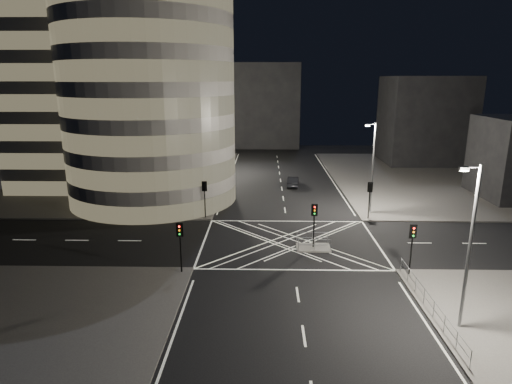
{
  "coord_description": "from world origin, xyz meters",
  "views": [
    {
      "loc": [
        -2.36,
        -37.26,
        14.68
      ],
      "look_at": [
        -3.29,
        6.79,
        3.0
      ],
      "focal_mm": 30.0,
      "sensor_mm": 36.0,
      "label": 1
    }
  ],
  "objects_px": {
    "street_lamp_left_near": "(205,159)",
    "sedan": "(293,181)",
    "street_lamp_left_far": "(220,139)",
    "street_lamp_right_far": "(372,165)",
    "traffic_signal_nl": "(180,238)",
    "traffic_signal_nr": "(412,240)",
    "traffic_signal_fr": "(370,193)",
    "traffic_signal_island": "(314,217)",
    "central_island": "(313,248)",
    "street_lamp_right_near": "(469,243)",
    "traffic_signal_fl": "(205,192)"
  },
  "relations": [
    {
      "from": "traffic_signal_nr",
      "to": "street_lamp_left_near",
      "type": "height_order",
      "value": "street_lamp_left_near"
    },
    {
      "from": "traffic_signal_fl",
      "to": "street_lamp_left_near",
      "type": "relative_size",
      "value": 0.4
    },
    {
      "from": "traffic_signal_island",
      "to": "sedan",
      "type": "bearing_deg",
      "value": 90.96
    },
    {
      "from": "traffic_signal_fl",
      "to": "street_lamp_right_near",
      "type": "height_order",
      "value": "street_lamp_right_near"
    },
    {
      "from": "traffic_signal_fr",
      "to": "traffic_signal_island",
      "type": "distance_m",
      "value": 10.73
    },
    {
      "from": "street_lamp_left_near",
      "to": "sedan",
      "type": "distance_m",
      "value": 15.27
    },
    {
      "from": "sedan",
      "to": "traffic_signal_nr",
      "type": "bearing_deg",
      "value": 110.25
    },
    {
      "from": "street_lamp_right_near",
      "to": "traffic_signal_fr",
      "type": "bearing_deg",
      "value": 91.75
    },
    {
      "from": "street_lamp_left_near",
      "to": "street_lamp_left_far",
      "type": "height_order",
      "value": "same"
    },
    {
      "from": "central_island",
      "to": "street_lamp_left_far",
      "type": "bearing_deg",
      "value": 109.95
    },
    {
      "from": "street_lamp_right_near",
      "to": "traffic_signal_fl",
      "type": "bearing_deg",
      "value": 131.24
    },
    {
      "from": "traffic_signal_nr",
      "to": "street_lamp_left_far",
      "type": "bearing_deg",
      "value": 116.36
    },
    {
      "from": "traffic_signal_island",
      "to": "street_lamp_right_near",
      "type": "bearing_deg",
      "value": -59.25
    },
    {
      "from": "traffic_signal_nl",
      "to": "street_lamp_left_far",
      "type": "distance_m",
      "value": 36.9
    },
    {
      "from": "traffic_signal_fr",
      "to": "traffic_signal_nl",
      "type": "bearing_deg",
      "value": -142.31
    },
    {
      "from": "traffic_signal_island",
      "to": "street_lamp_right_near",
      "type": "height_order",
      "value": "street_lamp_right_near"
    },
    {
      "from": "traffic_signal_nr",
      "to": "traffic_signal_island",
      "type": "bearing_deg",
      "value": 142.07
    },
    {
      "from": "street_lamp_left_near",
      "to": "street_lamp_left_far",
      "type": "relative_size",
      "value": 1.0
    },
    {
      "from": "traffic_signal_nl",
      "to": "street_lamp_right_near",
      "type": "height_order",
      "value": "street_lamp_right_near"
    },
    {
      "from": "street_lamp_left_near",
      "to": "street_lamp_right_near",
      "type": "height_order",
      "value": "same"
    },
    {
      "from": "street_lamp_left_far",
      "to": "street_lamp_right_near",
      "type": "bearing_deg",
      "value": -66.79
    },
    {
      "from": "street_lamp_left_far",
      "to": "traffic_signal_nl",
      "type": "bearing_deg",
      "value": -89.01
    },
    {
      "from": "central_island",
      "to": "traffic_signal_nr",
      "type": "relative_size",
      "value": 0.75
    },
    {
      "from": "traffic_signal_fr",
      "to": "street_lamp_right_near",
      "type": "height_order",
      "value": "street_lamp_right_near"
    },
    {
      "from": "traffic_signal_nr",
      "to": "street_lamp_left_near",
      "type": "bearing_deg",
      "value": 134.13
    },
    {
      "from": "central_island",
      "to": "sedan",
      "type": "relative_size",
      "value": 0.71
    },
    {
      "from": "central_island",
      "to": "traffic_signal_island",
      "type": "height_order",
      "value": "traffic_signal_island"
    },
    {
      "from": "street_lamp_right_far",
      "to": "street_lamp_right_near",
      "type": "xyz_separation_m",
      "value": [
        0.0,
        -23.0,
        0.0
      ]
    },
    {
      "from": "traffic_signal_fl",
      "to": "sedan",
      "type": "xyz_separation_m",
      "value": [
        10.42,
        14.56,
        -2.21
      ]
    },
    {
      "from": "street_lamp_left_near",
      "to": "street_lamp_left_far",
      "type": "bearing_deg",
      "value": 90.0
    },
    {
      "from": "traffic_signal_fr",
      "to": "traffic_signal_island",
      "type": "height_order",
      "value": "same"
    },
    {
      "from": "traffic_signal_island",
      "to": "sedan",
      "type": "relative_size",
      "value": 0.94
    },
    {
      "from": "street_lamp_left_near",
      "to": "street_lamp_right_far",
      "type": "height_order",
      "value": "same"
    },
    {
      "from": "central_island",
      "to": "traffic_signal_nl",
      "type": "distance_m",
      "value": 12.36
    },
    {
      "from": "street_lamp_left_far",
      "to": "street_lamp_right_far",
      "type": "height_order",
      "value": "same"
    },
    {
      "from": "sedan",
      "to": "traffic_signal_fl",
      "type": "bearing_deg",
      "value": 60.37
    },
    {
      "from": "traffic_signal_fr",
      "to": "traffic_signal_nr",
      "type": "xyz_separation_m",
      "value": [
        0.0,
        -13.6,
        0.0
      ]
    },
    {
      "from": "traffic_signal_nl",
      "to": "street_lamp_left_far",
      "type": "height_order",
      "value": "street_lamp_left_far"
    },
    {
      "from": "traffic_signal_fl",
      "to": "traffic_signal_nr",
      "type": "bearing_deg",
      "value": -37.69
    },
    {
      "from": "traffic_signal_fl",
      "to": "traffic_signal_island",
      "type": "xyz_separation_m",
      "value": [
        10.8,
        -8.3,
        0.0
      ]
    },
    {
      "from": "traffic_signal_nl",
      "to": "traffic_signal_nr",
      "type": "relative_size",
      "value": 1.0
    },
    {
      "from": "traffic_signal_nl",
      "to": "street_lamp_left_near",
      "type": "bearing_deg",
      "value": 91.94
    },
    {
      "from": "traffic_signal_fl",
      "to": "street_lamp_left_far",
      "type": "distance_m",
      "value": 23.36
    },
    {
      "from": "traffic_signal_island",
      "to": "street_lamp_right_far",
      "type": "bearing_deg",
      "value": 54.7
    },
    {
      "from": "street_lamp_right_near",
      "to": "street_lamp_left_far",
      "type": "bearing_deg",
      "value": 113.21
    },
    {
      "from": "traffic_signal_nr",
      "to": "traffic_signal_island",
      "type": "height_order",
      "value": "same"
    },
    {
      "from": "traffic_signal_island",
      "to": "street_lamp_left_far",
      "type": "relative_size",
      "value": 0.4
    },
    {
      "from": "central_island",
      "to": "traffic_signal_nr",
      "type": "xyz_separation_m",
      "value": [
        6.8,
        -5.3,
        2.84
      ]
    },
    {
      "from": "traffic_signal_nr",
      "to": "traffic_signal_fr",
      "type": "bearing_deg",
      "value": 90.0
    },
    {
      "from": "traffic_signal_fl",
      "to": "street_lamp_right_near",
      "type": "xyz_separation_m",
      "value": [
        18.24,
        -20.8,
        2.63
      ]
    }
  ]
}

